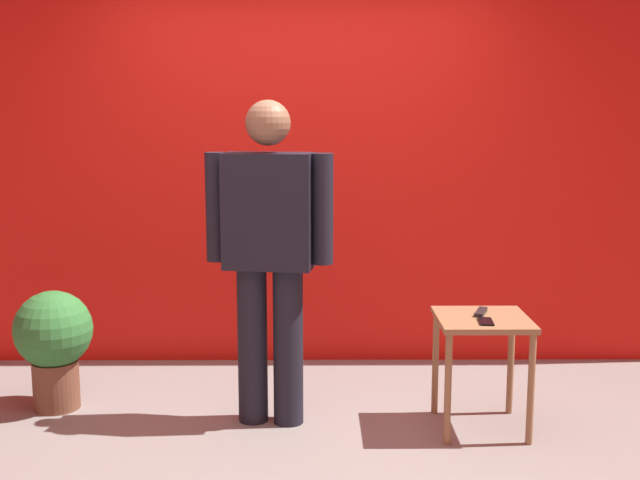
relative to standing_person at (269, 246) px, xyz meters
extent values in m
plane|color=gray|center=(0.15, -0.41, -0.98)|extent=(12.00, 12.00, 0.00)
cube|color=red|center=(0.15, 1.13, 0.44)|extent=(6.38, 0.12, 2.85)
cylinder|color=black|center=(-0.10, 0.01, -0.55)|extent=(0.18, 0.18, 0.86)
cylinder|color=black|center=(0.10, -0.02, -0.55)|extent=(0.18, 0.18, 0.86)
cube|color=black|center=(0.00, 0.00, 0.19)|extent=(0.50, 0.30, 0.61)
cube|color=red|center=(0.02, 0.12, 0.22)|extent=(0.13, 0.03, 0.51)
cube|color=#C68CB7|center=(0.02, 0.13, 0.20)|extent=(0.05, 0.02, 0.46)
cylinder|color=black|center=(-0.28, 0.04, 0.21)|extent=(0.13, 0.13, 0.58)
cylinder|color=black|center=(0.28, -0.04, 0.21)|extent=(0.13, 0.13, 0.58)
sphere|color=brown|center=(0.00, 0.00, 0.65)|extent=(0.24, 0.24, 0.24)
cube|color=olive|center=(1.13, -0.10, -0.38)|extent=(0.48, 0.48, 0.03)
cylinder|color=olive|center=(0.92, -0.31, -0.69)|extent=(0.04, 0.04, 0.59)
cylinder|color=olive|center=(1.34, -0.31, -0.69)|extent=(0.04, 0.04, 0.59)
cylinder|color=olive|center=(0.92, 0.11, -0.69)|extent=(0.04, 0.04, 0.59)
cylinder|color=olive|center=(1.34, 0.11, -0.69)|extent=(0.04, 0.04, 0.59)
cube|color=black|center=(1.12, -0.21, -0.36)|extent=(0.08, 0.15, 0.01)
cube|color=black|center=(1.13, -0.04, -0.35)|extent=(0.10, 0.17, 0.02)
cylinder|color=brown|center=(-1.24, 0.20, -0.84)|extent=(0.26, 0.26, 0.28)
sphere|color=#2D7233|center=(-1.24, 0.20, -0.51)|extent=(0.44, 0.44, 0.44)
camera|label=1|loc=(0.25, -4.16, 0.72)|focal=44.59mm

